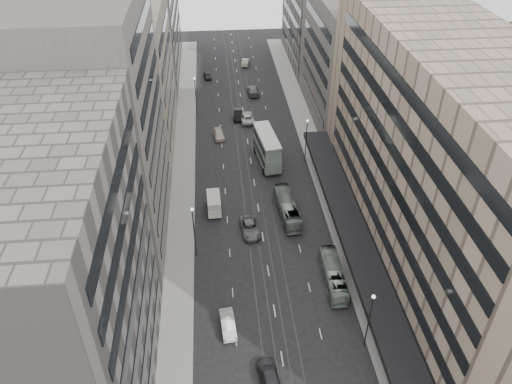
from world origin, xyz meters
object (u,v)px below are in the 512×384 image
object	(u,v)px
bus_far	(287,208)
bus_near	(333,275)
sedan_1	(228,324)
double_decker	(267,148)
sedan_2	(250,228)
panel_van	(214,203)

from	to	relation	value
bus_far	bus_near	bearing A→B (deg)	101.06
sedan_1	double_decker	bearing A→B (deg)	71.69
bus_far	sedan_1	world-z (taller)	bus_far
bus_far	sedan_2	bearing A→B (deg)	25.16
bus_far	sedan_2	distance (m)	6.93
bus_near	sedan_1	size ratio (longest dim) A/B	2.07
panel_van	double_decker	bearing A→B (deg)	52.45
sedan_1	sedan_2	distance (m)	17.96
bus_far	sedan_1	size ratio (longest dim) A/B	2.24
sedan_1	bus_far	bearing A→B (deg)	59.27
bus_far	panel_van	xyz separation A→B (m)	(-11.14, 2.06, 0.13)
sedan_2	bus_far	bearing A→B (deg)	23.90
double_decker	bus_far	bearing A→B (deg)	-91.85
double_decker	bus_near	bearing A→B (deg)	-86.94
bus_near	sedan_2	xyz separation A→B (m)	(-9.97, 11.20, -0.57)
panel_van	sedan_2	size ratio (longest dim) A/B	0.84
bus_far	double_decker	bearing A→B (deg)	-88.94
bus_near	panel_van	bearing A→B (deg)	-46.39
bus_near	sedan_2	world-z (taller)	bus_near
bus_near	double_decker	size ratio (longest dim) A/B	0.91
double_decker	sedan_1	xyz separation A→B (m)	(-8.66, -36.46, -2.26)
double_decker	sedan_2	bearing A→B (deg)	-110.66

